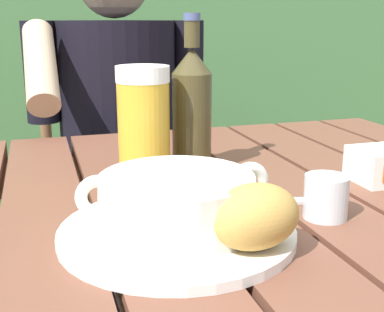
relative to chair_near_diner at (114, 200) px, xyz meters
name	(u,v)px	position (x,y,z in m)	size (l,w,h in m)	color
dining_table	(223,266)	(0.03, -0.92, 0.21)	(1.11, 0.97, 0.77)	brown
chair_near_diner	(114,200)	(0.00, 0.00, 0.00)	(0.42, 0.46, 0.91)	brown
person_eating	(120,133)	(0.00, -0.20, 0.27)	(0.48, 0.47, 1.23)	black
serving_plate	(177,232)	(-0.06, -1.02, 0.32)	(0.28, 0.28, 0.01)	white
soup_bowl	(177,200)	(-0.06, -1.02, 0.36)	(0.23, 0.18, 0.07)	white
bread_roll	(255,216)	(0.00, -1.10, 0.37)	(0.12, 0.10, 0.07)	#C29344
beer_glass	(144,124)	(-0.06, -0.79, 0.41)	(0.08, 0.08, 0.18)	gold
beer_bottle	(189,108)	(0.03, -0.76, 0.43)	(0.07, 0.07, 0.26)	#433B1F
water_glass_small	(326,197)	(0.14, -1.02, 0.35)	(0.06, 0.06, 0.06)	silver
table_knife	(254,202)	(0.07, -0.95, 0.32)	(0.16, 0.04, 0.01)	silver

